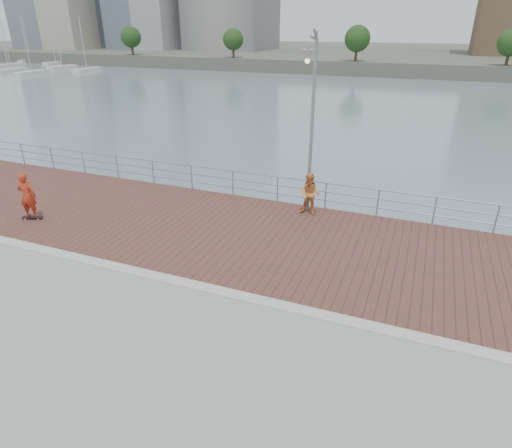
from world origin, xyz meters
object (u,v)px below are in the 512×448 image
at_px(guardrail, 301,189).
at_px(skateboarder, 27,195).
at_px(bystander, 310,194).
at_px(street_lamp, 310,96).

bearing_deg(guardrail, skateboarder, -150.34).
distance_m(guardrail, bystander, 1.00).
distance_m(guardrail, street_lamp, 4.01).
height_order(guardrail, street_lamp, street_lamp).
bearing_deg(street_lamp, guardrail, 113.76).
distance_m(street_lamp, bystander, 3.72).
bearing_deg(street_lamp, bystander, 47.31).
relative_size(guardrail, bystander, 23.50).
xyz_separation_m(street_lamp, bystander, (0.15, 0.16, -3.71)).
height_order(skateboarder, bystander, skateboarder).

